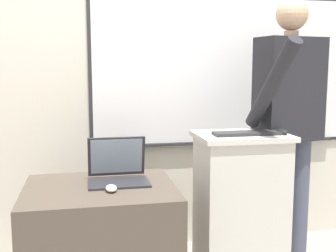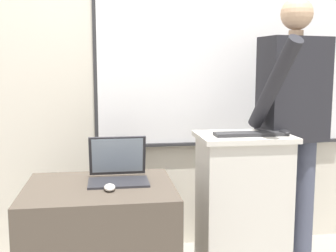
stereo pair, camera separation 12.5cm
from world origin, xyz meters
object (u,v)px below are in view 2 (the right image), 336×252
computer_mouse_by_keyboard (285,132)px  wireless_keyboard (250,134)px  computer_mouse_by_laptop (110,187)px  lectern_podium (242,210)px  laptop (118,167)px  side_desk (101,245)px  person_presenter (293,117)px

computer_mouse_by_keyboard → wireless_keyboard: bearing=174.8°
computer_mouse_by_laptop → lectern_podium: bearing=14.3°
wireless_keyboard → computer_mouse_by_keyboard: 0.20m
lectern_podium → computer_mouse_by_laptop: lectern_podium is taller
laptop → computer_mouse_by_laptop: (-0.05, -0.21, -0.06)m
side_desk → computer_mouse_by_laptop: size_ratio=8.21×
lectern_podium → computer_mouse_by_keyboard: bearing=-17.2°
person_presenter → laptop: person_presenter is taller
lectern_podium → computer_mouse_by_laptop: (-0.80, -0.20, 0.23)m
side_desk → person_presenter: bearing=10.3°
person_presenter → wireless_keyboard: person_presenter is taller
wireless_keyboard → lectern_podium: bearing=114.0°
computer_mouse_by_keyboard → person_presenter: bearing=54.1°
laptop → wireless_keyboard: size_ratio=0.79×
wireless_keyboard → computer_mouse_by_laptop: wireless_keyboard is taller
laptop → computer_mouse_by_laptop: 0.22m
side_desk → person_presenter: 1.41m
lectern_podium → side_desk: (-0.86, -0.10, -0.13)m
laptop → computer_mouse_by_laptop: size_ratio=3.38×
lectern_podium → computer_mouse_by_keyboard: 0.54m
side_desk → laptop: (0.11, 0.11, 0.42)m
lectern_podium → wireless_keyboard: 0.48m
side_desk → wireless_keyboard: (0.88, 0.05, 0.61)m
person_presenter → computer_mouse_by_laptop: person_presenter is taller
person_presenter → computer_mouse_by_keyboard: size_ratio=17.64×
person_presenter → wireless_keyboard: bearing=-164.7°
person_presenter → computer_mouse_by_laptop: size_ratio=17.64×
laptop → computer_mouse_by_keyboard: 1.00m
wireless_keyboard → computer_mouse_by_keyboard: size_ratio=4.25×
lectern_podium → computer_mouse_by_keyboard: computer_mouse_by_keyboard is taller
side_desk → computer_mouse_by_laptop: computer_mouse_by_laptop is taller
lectern_podium → computer_mouse_by_laptop: 0.86m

